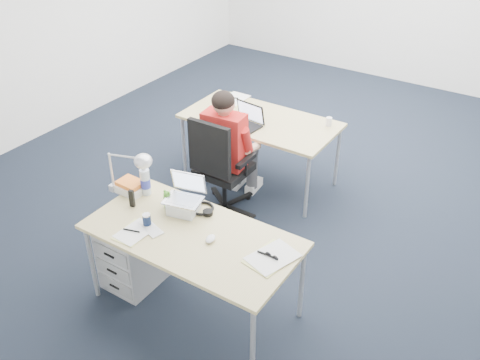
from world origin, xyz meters
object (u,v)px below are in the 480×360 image
object	(u,v)px
desk_far	(260,123)
drawer_pedestal_far	(223,143)
drawer_pedestal_near	(135,254)
wireless_keyboard	(150,228)
silver_laptop	(183,196)
cordless_phone	(132,198)
computer_mouse	(210,239)
dark_laptop	(243,116)
sunglasses	(272,257)
water_bottle	(145,180)
bear_figurine	(167,199)
headphones	(202,208)
desk_lamp	(124,170)
can_koozie	(147,220)
seated_person	(231,148)
book_stack	(131,187)
desk_near	(192,239)

from	to	relation	value
desk_far	drawer_pedestal_far	world-z (taller)	desk_far
drawer_pedestal_near	wireless_keyboard	distance (m)	0.56
silver_laptop	cordless_phone	size ratio (longest dim) A/B	2.02
silver_laptop	computer_mouse	xyz separation A→B (m)	(0.38, -0.17, -0.13)
drawer_pedestal_near	drawer_pedestal_far	world-z (taller)	same
desk_far	dark_laptop	bearing A→B (deg)	-103.20
sunglasses	water_bottle	bearing A→B (deg)	179.26
bear_figurine	sunglasses	size ratio (longest dim) A/B	1.39
drawer_pedestal_near	wireless_keyboard	size ratio (longest dim) A/B	2.29
sunglasses	dark_laptop	world-z (taller)	dark_laptop
wireless_keyboard	cordless_phone	world-z (taller)	cordless_phone
desk_far	headphones	size ratio (longest dim) A/B	6.59
desk_lamp	water_bottle	bearing A→B (deg)	43.97
drawer_pedestal_near	desk_lamp	bearing A→B (deg)	136.51
drawer_pedestal_near	drawer_pedestal_far	xyz separation A→B (m)	(-0.47, 1.97, 0.00)
drawer_pedestal_far	can_koozie	xyz separation A→B (m)	(0.73, -2.05, 0.51)
can_koozie	wireless_keyboard	bearing A→B (deg)	-25.46
drawer_pedestal_far	wireless_keyboard	distance (m)	2.25
desk_far	bear_figurine	bearing A→B (deg)	-83.40
desk_lamp	drawer_pedestal_near	bearing A→B (deg)	-40.71
wireless_keyboard	headphones	size ratio (longest dim) A/B	0.99
seated_person	water_bottle	xyz separation A→B (m)	(-0.07, -1.14, 0.22)
drawer_pedestal_near	bear_figurine	world-z (taller)	bear_figurine
dark_laptop	desk_lamp	bearing A→B (deg)	-87.85
seated_person	silver_laptop	distance (m)	1.24
drawer_pedestal_near	headphones	world-z (taller)	headphones
drawer_pedestal_near	book_stack	bearing A→B (deg)	127.45
can_koozie	desk_lamp	distance (m)	0.50
bear_figurine	dark_laptop	size ratio (longest dim) A/B	0.46
bear_figurine	wireless_keyboard	bearing A→B (deg)	-79.89
drawer_pedestal_near	drawer_pedestal_far	bearing A→B (deg)	103.42
can_koozie	water_bottle	world-z (taller)	water_bottle
desk_near	drawer_pedestal_far	bearing A→B (deg)	118.85
computer_mouse	desk_lamp	bearing A→B (deg)	162.55
desk_near	desk_far	size ratio (longest dim) A/B	1.00
desk_near	seated_person	distance (m)	1.47
silver_laptop	desk_lamp	bearing A→B (deg)	174.09
sunglasses	drawer_pedestal_far	bearing A→B (deg)	137.78
cordless_phone	sunglasses	distance (m)	1.23
sunglasses	desk_lamp	bearing A→B (deg)	-175.88
headphones	cordless_phone	xyz separation A→B (m)	(-0.49, -0.26, 0.05)
bear_figurine	sunglasses	xyz separation A→B (m)	(0.99, -0.09, -0.06)
sunglasses	cordless_phone	bearing A→B (deg)	-171.82
silver_laptop	desk_lamp	distance (m)	0.54
desk_near	desk_lamp	distance (m)	0.81
book_stack	wireless_keyboard	bearing A→B (deg)	-32.62
desk_far	can_koozie	size ratio (longest dim) A/B	15.77
seated_person	can_koozie	distance (m)	1.48
bear_figurine	cordless_phone	world-z (taller)	bear_figurine
desk_near	drawer_pedestal_near	bearing A→B (deg)	-177.20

